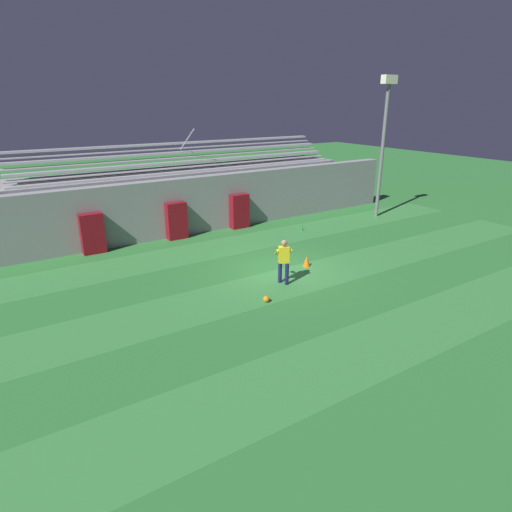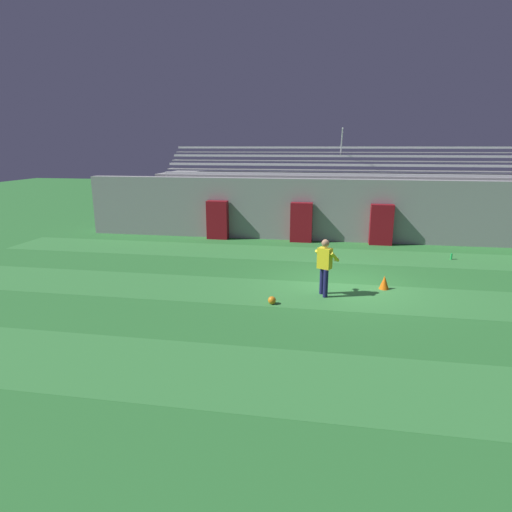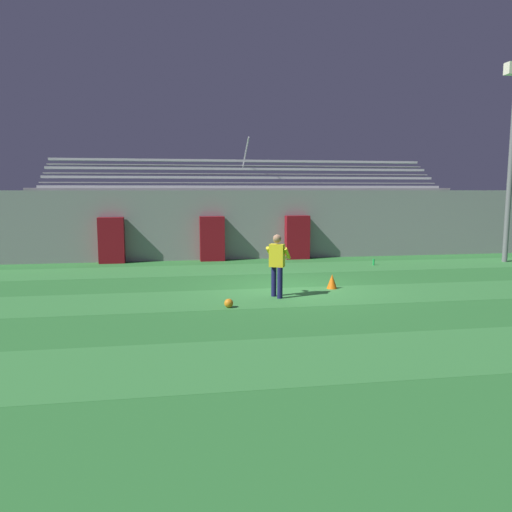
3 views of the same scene
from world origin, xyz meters
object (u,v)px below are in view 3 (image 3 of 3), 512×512
object	(u,v)px
padding_pillar_gate_right	(297,237)
soccer_ball	(229,303)
padding_pillar_gate_left	(212,239)
traffic_cone	(332,281)
padding_pillar_far_left	(111,240)
goalkeeper	(277,262)
water_bottle	(374,262)

from	to	relation	value
padding_pillar_gate_right	soccer_ball	distance (m)	8.95
padding_pillar_gate_left	padding_pillar_gate_right	world-z (taller)	same
padding_pillar_gate_left	traffic_cone	distance (m)	6.95
padding_pillar_gate_right	padding_pillar_far_left	bearing A→B (deg)	180.00
padding_pillar_gate_right	goalkeeper	size ratio (longest dim) A/B	1.06
padding_pillar_far_left	goalkeeper	bearing A→B (deg)	-54.74
padding_pillar_gate_right	padding_pillar_far_left	distance (m)	7.38
soccer_ball	padding_pillar_gate_right	bearing A→B (deg)	65.28
padding_pillar_far_left	traffic_cone	size ratio (longest dim) A/B	4.23
goalkeeper	water_bottle	size ratio (longest dim) A/B	6.96
traffic_cone	water_bottle	bearing A→B (deg)	53.92
goalkeeper	traffic_cone	distance (m)	2.14
padding_pillar_far_left	soccer_ball	distance (m)	8.92
soccer_ball	water_bottle	world-z (taller)	water_bottle
padding_pillar_gate_right	traffic_cone	xyz separation A→B (m)	(-0.54, -6.26, -0.68)
traffic_cone	goalkeeper	bearing A→B (deg)	-154.01
padding_pillar_gate_left	traffic_cone	xyz separation A→B (m)	(2.95, -6.26, -0.68)
padding_pillar_gate_right	padding_pillar_far_left	xyz separation A→B (m)	(-7.38, 0.00, 0.00)
padding_pillar_far_left	water_bottle	world-z (taller)	padding_pillar_far_left
padding_pillar_gate_right	water_bottle	distance (m)	3.36
padding_pillar_far_left	soccer_ball	xyz separation A→B (m)	(3.65, -8.10, -0.78)
padding_pillar_far_left	water_bottle	bearing A→B (deg)	-12.67
goalkeeper	water_bottle	bearing A→B (deg)	46.04
padding_pillar_gate_left	padding_pillar_gate_right	bearing A→B (deg)	0.00
traffic_cone	padding_pillar_far_left	bearing A→B (deg)	137.57
padding_pillar_far_left	goalkeeper	xyz separation A→B (m)	(5.04, -7.13, 0.07)
padding_pillar_gate_left	padding_pillar_gate_right	distance (m)	3.49
padding_pillar_gate_right	traffic_cone	bearing A→B (deg)	-94.91
padding_pillar_gate_left	traffic_cone	bearing A→B (deg)	-64.72
traffic_cone	soccer_ball	bearing A→B (deg)	-149.97
padding_pillar_far_left	goalkeeper	distance (m)	8.74
padding_pillar_gate_right	water_bottle	world-z (taller)	padding_pillar_gate_right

